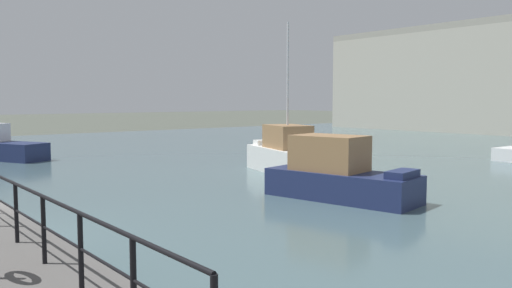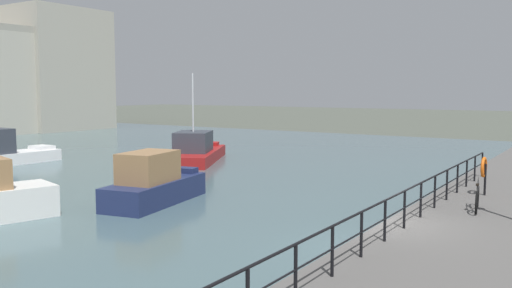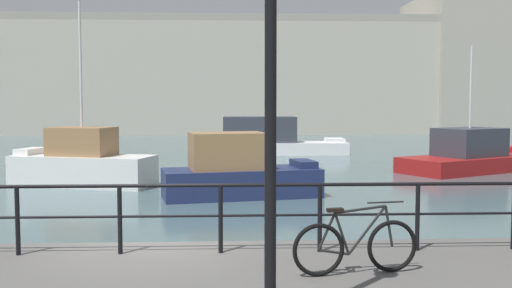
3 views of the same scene
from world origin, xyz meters
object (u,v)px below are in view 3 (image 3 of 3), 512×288
at_px(moored_cabin_cruiser, 267,139).
at_px(quay_lamp_post, 271,38).
at_px(moored_white_yacht, 476,156).
at_px(moored_small_launch, 238,172).
at_px(parked_bicycle, 356,246).
at_px(harbor_building, 265,77).
at_px(moored_red_daysailer, 82,163).

distance_m(moored_cabin_cruiser, quay_lamp_post, 31.22).
xyz_separation_m(moored_white_yacht, moored_small_launch, (-11.40, -7.19, 0.15)).
bearing_deg(parked_bicycle, moored_small_launch, 87.55).
bearing_deg(moored_cabin_cruiser, quay_lamp_post, -92.66).
distance_m(harbor_building, moored_cabin_cruiser, 27.12).
xyz_separation_m(moored_white_yacht, moored_cabin_cruiser, (-9.32, 9.37, 0.20)).
height_order(moored_small_launch, parked_bicycle, moored_small_launch).
distance_m(moored_red_daysailer, parked_bicycle, 17.30).
bearing_deg(moored_cabin_cruiser, parked_bicycle, -90.37).
relative_size(moored_white_yacht, moored_red_daysailer, 1.19).
xyz_separation_m(harbor_building, moored_small_launch, (-3.60, -43.21, -4.92)).
xyz_separation_m(moored_red_daysailer, parked_bicycle, (7.43, -15.61, 0.47)).
bearing_deg(harbor_building, parked_bicycle, -92.25).
distance_m(moored_white_yacht, moored_small_launch, 13.48).
distance_m(harbor_building, moored_white_yacht, 37.19).
bearing_deg(moored_red_daysailer, moored_cabin_cruiser, -104.99).
bearing_deg(parked_bicycle, harbor_building, 78.91).
bearing_deg(harbor_building, moored_red_daysailer, -103.48).
bearing_deg(moored_cabin_cruiser, harbor_building, 87.72).
relative_size(harbor_building, parked_bicycle, 36.93).
relative_size(moored_small_launch, moored_cabin_cruiser, 0.60).
xyz_separation_m(moored_white_yacht, quay_lamp_post, (-11.29, -21.64, 3.23)).
height_order(moored_red_daysailer, parked_bicycle, moored_red_daysailer).
relative_size(harbor_building, quay_lamp_post, 13.97).
xyz_separation_m(moored_white_yacht, parked_bicycle, (-10.00, -19.73, 0.65)).
bearing_deg(moored_white_yacht, moored_cabin_cruiser, 106.91).
bearing_deg(moored_small_launch, quay_lamp_post, -100.66).
xyz_separation_m(harbor_building, parked_bicycle, (-2.19, -55.74, -4.43)).
relative_size(moored_white_yacht, parked_bicycle, 4.84).
relative_size(moored_white_yacht, quay_lamp_post, 1.83).
bearing_deg(moored_white_yacht, parked_bicycle, -144.78).
bearing_deg(moored_cabin_cruiser, moored_small_launch, -96.20).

